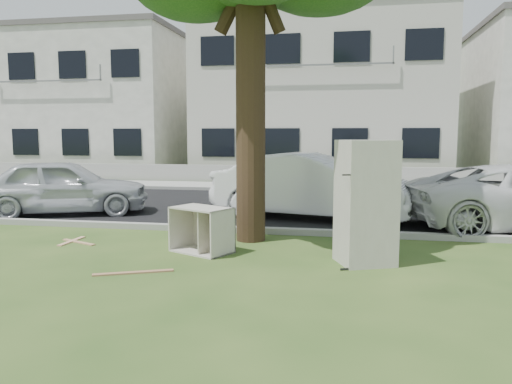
% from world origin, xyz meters
% --- Properties ---
extents(ground, '(120.00, 120.00, 0.00)m').
position_xyz_m(ground, '(0.00, 0.00, 0.00)').
color(ground, '#2C4A1A').
extents(road, '(120.00, 7.00, 0.01)m').
position_xyz_m(road, '(0.00, 6.00, 0.01)').
color(road, black).
rests_on(road, ground).
extents(kerb_near, '(120.00, 0.18, 0.12)m').
position_xyz_m(kerb_near, '(0.00, 2.45, 0.00)').
color(kerb_near, gray).
rests_on(kerb_near, ground).
extents(kerb_far, '(120.00, 0.18, 0.12)m').
position_xyz_m(kerb_far, '(0.00, 9.55, 0.00)').
color(kerb_far, gray).
rests_on(kerb_far, ground).
extents(sidewalk, '(120.00, 2.80, 0.01)m').
position_xyz_m(sidewalk, '(0.00, 11.00, 0.01)').
color(sidewalk, gray).
rests_on(sidewalk, ground).
extents(low_wall, '(120.00, 0.15, 0.70)m').
position_xyz_m(low_wall, '(0.00, 12.60, 0.35)').
color(low_wall, gray).
rests_on(low_wall, ground).
extents(townhouse_left, '(10.20, 8.16, 7.04)m').
position_xyz_m(townhouse_left, '(-12.00, 17.50, 3.52)').
color(townhouse_left, white).
rests_on(townhouse_left, ground).
extents(townhouse_center, '(11.22, 8.16, 7.44)m').
position_xyz_m(townhouse_center, '(0.00, 17.50, 3.72)').
color(townhouse_center, beige).
rests_on(townhouse_center, ground).
extents(fridge, '(0.98, 0.95, 1.87)m').
position_xyz_m(fridge, '(1.63, 0.48, 0.94)').
color(fridge, beige).
rests_on(fridge, ground).
extents(cabinet, '(1.14, 0.98, 0.76)m').
position_xyz_m(cabinet, '(-1.02, 0.72, 0.38)').
color(cabinet, white).
rests_on(cabinet, ground).
extents(plank_a, '(1.06, 0.54, 0.02)m').
position_xyz_m(plank_a, '(-1.60, -0.70, 0.01)').
color(plank_a, '#9C6F4B').
rests_on(plank_a, ground).
extents(plank_b, '(0.81, 0.42, 0.02)m').
position_xyz_m(plank_b, '(-3.43, 1.00, 0.01)').
color(plank_b, tan).
rests_on(plank_b, ground).
extents(plank_c, '(0.11, 0.79, 0.02)m').
position_xyz_m(plank_c, '(-3.60, 1.05, 0.01)').
color(plank_c, tan).
rests_on(plank_c, ground).
extents(car_center, '(4.84, 2.57, 1.51)m').
position_xyz_m(car_center, '(0.54, 4.41, 0.76)').
color(car_center, white).
rests_on(car_center, ground).
extents(car_left, '(4.35, 3.01, 1.37)m').
position_xyz_m(car_left, '(-5.50, 3.91, 0.69)').
color(car_left, silver).
rests_on(car_left, ground).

